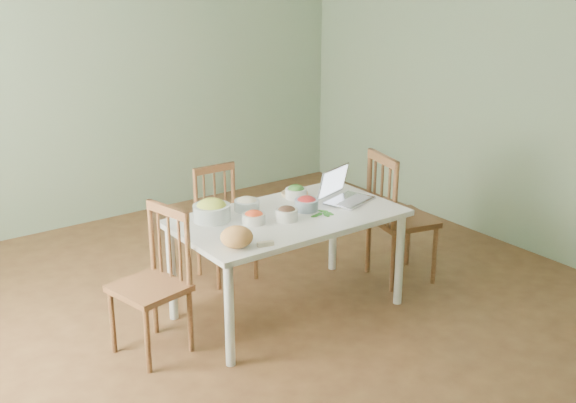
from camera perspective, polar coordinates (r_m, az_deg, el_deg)
floor at (r=5.28m, az=-2.08°, el=-8.76°), size 5.00×5.00×0.00m
wall_back at (r=6.97m, az=-13.95°, el=9.38°), size 5.00×0.00×2.70m
wall_right at (r=6.49m, az=16.59°, el=8.45°), size 0.00×5.00×2.70m
dining_table at (r=5.18m, az=0.00°, el=-4.84°), size 1.55×0.87×0.73m
chair_far at (r=5.70m, az=-4.81°, el=-1.80°), size 0.40×0.38×0.87m
chair_left at (r=4.71m, az=-10.70°, el=-6.33°), size 0.48×0.49×0.95m
chair_right at (r=5.71m, az=8.83°, el=-1.15°), size 0.52×0.54×1.02m
bread_boule at (r=4.51m, az=-3.98°, el=-2.74°), size 0.24×0.24×0.13m
butter_stick at (r=4.53m, az=-1.76°, el=-3.29°), size 0.11×0.06×0.03m
bowl_squash at (r=4.96m, az=-5.92°, el=-0.65°), size 0.27×0.27×0.15m
bowl_carrot at (r=4.89m, az=-2.65°, el=-1.21°), size 0.15×0.15×0.09m
bowl_onion at (r=5.13m, az=-3.21°, el=-0.18°), size 0.21×0.21×0.09m
bowl_mushroom at (r=4.94m, az=-0.10°, el=-0.94°), size 0.17×0.17×0.10m
bowl_redpep at (r=5.13m, az=1.44°, el=-0.15°), size 0.22×0.22×0.10m
bowl_broccoli at (r=5.37m, az=0.62°, el=0.76°), size 0.20×0.20×0.10m
flatbread at (r=5.46m, az=0.52°, el=0.61°), size 0.26×0.26×0.02m
basil_bunch at (r=5.06m, az=2.53°, el=-0.92°), size 0.19×0.19×0.02m
laptop at (r=5.29m, az=4.82°, el=1.21°), size 0.42×0.38×0.24m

